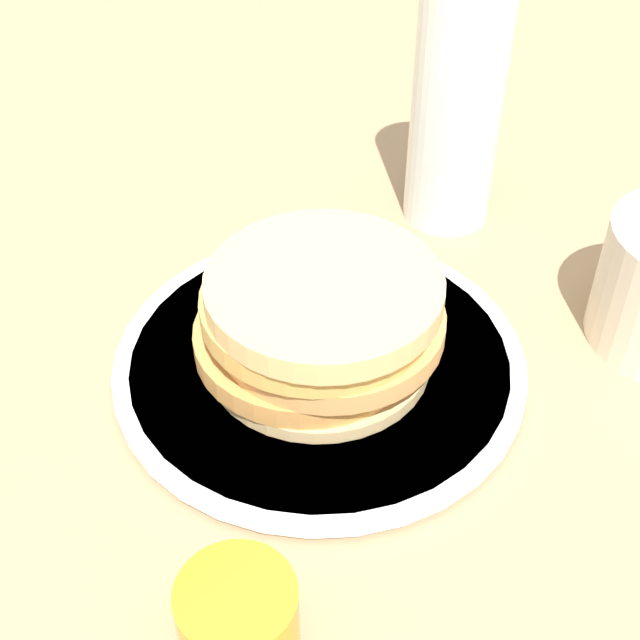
{
  "coord_description": "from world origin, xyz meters",
  "views": [
    {
      "loc": [
        0.32,
        -0.27,
        0.44
      ],
      "look_at": [
        0.0,
        0.02,
        0.05
      ],
      "focal_mm": 50.0,
      "sensor_mm": 36.0,
      "label": 1
    }
  ],
  "objects_px": {
    "juice_glass": "(239,623)",
    "water_bottle_near": "(458,101)",
    "pancake_stack": "(320,319)",
    "plate": "(320,363)"
  },
  "relations": [
    {
      "from": "juice_glass",
      "to": "water_bottle_near",
      "type": "bearing_deg",
      "value": 116.95
    },
    {
      "from": "pancake_stack",
      "to": "juice_glass",
      "type": "relative_size",
      "value": 2.7
    },
    {
      "from": "pancake_stack",
      "to": "plate",
      "type": "bearing_deg",
      "value": 124.25
    },
    {
      "from": "pancake_stack",
      "to": "water_bottle_near",
      "type": "xyz_separation_m",
      "value": [
        -0.07,
        0.21,
        0.05
      ]
    },
    {
      "from": "plate",
      "to": "pancake_stack",
      "type": "distance_m",
      "value": 0.04
    },
    {
      "from": "plate",
      "to": "juice_glass",
      "type": "relative_size",
      "value": 4.59
    },
    {
      "from": "plate",
      "to": "water_bottle_near",
      "type": "distance_m",
      "value": 0.24
    },
    {
      "from": "juice_glass",
      "to": "water_bottle_near",
      "type": "height_order",
      "value": "water_bottle_near"
    },
    {
      "from": "pancake_stack",
      "to": "water_bottle_near",
      "type": "height_order",
      "value": "water_bottle_near"
    },
    {
      "from": "plate",
      "to": "juice_glass",
      "type": "distance_m",
      "value": 0.21
    }
  ]
}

